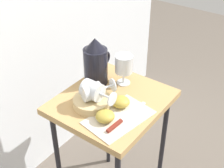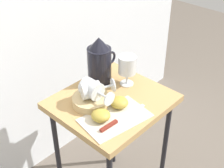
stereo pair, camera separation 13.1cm
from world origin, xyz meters
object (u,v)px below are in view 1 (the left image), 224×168
Objects in this scene: table at (112,114)px; knife at (121,121)px; apple_half_left at (105,116)px; basket_tray at (92,102)px; pitcher at (96,65)px; wine_glass_tipped_near at (93,91)px; wine_glass_upright at (124,65)px; wine_glass_tipped_far at (93,91)px; apple_half_right at (121,102)px.

knife reaches higher than table.
basket_tray is at bearing 65.68° from apple_half_left.
basket_tray is at bearing 152.97° from table.
pitcher is 1.45× the size of wine_glass_tipped_near.
knife is at bearing -147.21° from wine_glass_upright.
table is 0.18m from wine_glass_tipped_far.
apple_half_left reaches higher than basket_tray.
apple_half_left is (-0.20, -0.20, -0.07)m from pitcher.
apple_half_right is at bearing 1.79° from apple_half_left.
wine_glass_upright reaches higher than knife.
apple_half_right is at bearing -113.28° from pitcher.
wine_glass_tipped_near is 0.17m from knife.
wine_glass_upright is at bearing 19.60° from apple_half_left.
wine_glass_upright is (0.07, -0.11, 0.00)m from pitcher.
knife is (-0.10, -0.12, 0.09)m from table.
wine_glass_tipped_far is 1.92× the size of apple_half_left.
apple_half_left is 0.11m from apple_half_right.
wine_glass_tipped_far is 0.13m from apple_half_left.
basket_tray is (-0.08, 0.04, 0.10)m from table.
apple_half_right is (0.06, -0.10, -0.05)m from wine_glass_tipped_near.
wine_glass_upright is at bearing 32.79° from knife.
wine_glass_tipped_near is 0.13m from apple_half_left.
wine_glass_tipped_near is 2.06× the size of apple_half_left.
wine_glass_upright is (0.22, -0.01, 0.08)m from basket_tray.
wine_glass_tipped_far is at bearing -30.97° from basket_tray.
knife is (0.03, -0.06, -0.02)m from apple_half_left.
basket_tray is 2.12× the size of apple_half_left.
apple_half_right reaches higher than basket_tray.
basket_tray is 0.06m from wine_glass_tipped_far.
knife is (-0.02, -0.16, -0.01)m from basket_tray.
wine_glass_tipped_far reaches higher than wine_glass_tipped_near.
apple_half_left is at bearing -117.85° from wine_glass_tipped_far.
wine_glass_tipped_far is at bearing 153.30° from table.
apple_half_left reaches higher than table.
wine_glass_tipped_near is 1.07× the size of wine_glass_tipped_far.
wine_glass_tipped_near is (-0.21, 0.01, -0.03)m from wine_glass_upright.
apple_half_right is (0.06, -0.10, -0.05)m from wine_glass_tipped_far.
pitcher is (0.15, 0.10, 0.07)m from basket_tray.
apple_half_right is at bearing -149.27° from wine_glass_upright.
wine_glass_upright is 0.21m from wine_glass_tipped_far.
table is 0.23m from pitcher.
table is 3.02× the size of pitcher.
wine_glass_tipped_far is 0.13m from apple_half_right.
wine_glass_tipped_far is 0.60× the size of knife.
wine_glass_tipped_far is at bearing 62.15° from apple_half_left.
table is 0.18m from wine_glass_tipped_near.
basket_tray is at bearing 84.15° from knife.
pitcher reaches higher than knife.
pitcher is 0.93× the size of knife.
basket_tray is at bearing 122.18° from apple_half_right.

